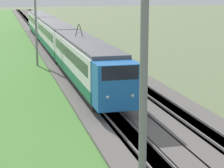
{
  "coord_description": "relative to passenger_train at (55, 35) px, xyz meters",
  "views": [
    {
      "loc": [
        -5.11,
        6.7,
        8.24
      ],
      "look_at": [
        21.26,
        0.0,
        2.28
      ],
      "focal_mm": 70.0,
      "sensor_mm": 36.0,
      "label": 1
    }
  ],
  "objects": [
    {
      "name": "track_main",
      "position": [
        -0.56,
        0.0,
        -2.28
      ],
      "size": [
        240.0,
        1.57,
        0.45
      ],
      "color": "#4C4238",
      "rests_on": "ground"
    },
    {
      "name": "track_adjacent",
      "position": [
        -0.56,
        -4.29,
        -2.28
      ],
      "size": [
        240.0,
        1.57,
        0.45
      ],
      "color": "#4C4238",
      "rests_on": "ground"
    },
    {
      "name": "catenary_mast_mid",
      "position": [
        -8.76,
        3.03,
        2.41
      ],
      "size": [
        0.22,
        2.56,
        9.39
      ],
      "color": "slate",
      "rests_on": "ground"
    },
    {
      "name": "passenger_train",
      "position": [
        0.0,
        0.0,
        0.0
      ],
      "size": [
        62.16,
        2.85,
        5.18
      ],
      "rotation": [
        0.0,
        0.0,
        3.14
      ],
      "color": "blue",
      "rests_on": "ground"
    },
    {
      "name": "grass_verge",
      "position": [
        -0.56,
        5.43,
        -2.37
      ],
      "size": [
        240.0,
        9.11,
        0.12
      ],
      "color": "#4C8438",
      "rests_on": "ground"
    },
    {
      "name": "catenary_mast_near",
      "position": [
        -44.86,
        3.03,
        2.27
      ],
      "size": [
        0.22,
        2.56,
        9.12
      ],
      "color": "slate",
      "rests_on": "ground"
    },
    {
      "name": "ballast_adjacent",
      "position": [
        -0.56,
        -4.29,
        -2.28
      ],
      "size": [
        240.0,
        4.4,
        0.3
      ],
      "color": "#605B56",
      "rests_on": "ground"
    },
    {
      "name": "ballast_main",
      "position": [
        -0.56,
        0.0,
        -2.28
      ],
      "size": [
        240.0,
        4.4,
        0.3
      ],
      "color": "#605B56",
      "rests_on": "ground"
    }
  ]
}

